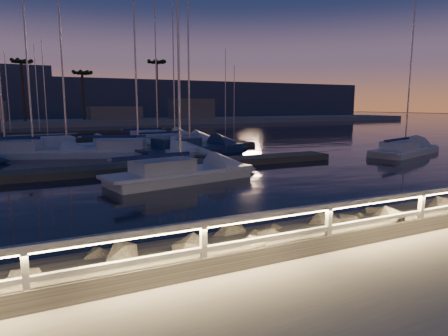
{
  "coord_description": "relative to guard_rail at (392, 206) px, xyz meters",
  "views": [
    {
      "loc": [
        -7.82,
        -6.6,
        3.18
      ],
      "look_at": [
        -2.6,
        4.0,
        1.31
      ],
      "focal_mm": 32.0,
      "sensor_mm": 36.0,
      "label": 1
    }
  ],
  "objects": [
    {
      "name": "palm_left",
      "position": [
        -7.93,
        72.0,
        9.36
      ],
      "size": [
        3.0,
        3.0,
        11.2
      ],
      "color": "#503A25",
      "rests_on": "ground"
    },
    {
      "name": "palm_center",
      "position": [
        2.07,
        73.0,
        8.01
      ],
      "size": [
        3.0,
        3.0,
        9.7
      ],
      "color": "#503A25",
      "rests_on": "ground"
    },
    {
      "name": "sailboat_e",
      "position": [
        -9.44,
        26.23,
        -0.96
      ],
      "size": [
        6.72,
        4.28,
        11.22
      ],
      "rotation": [
        0.0,
        0.0,
        0.41
      ],
      "color": "silver",
      "rests_on": "ground"
    },
    {
      "name": "sailboat_d",
      "position": [
        18.11,
        14.64,
        -0.96
      ],
      "size": [
        8.41,
        4.72,
        13.73
      ],
      "rotation": [
        0.0,
        0.0,
        0.32
      ],
      "color": "silver",
      "rests_on": "ground"
    },
    {
      "name": "sailboat_c",
      "position": [
        -0.66,
        22.84,
        -0.91
      ],
      "size": [
        9.3,
        5.88,
        15.38
      ],
      "rotation": [
        0.0,
        0.0,
        -0.4
      ],
      "color": "silver",
      "rests_on": "ground"
    },
    {
      "name": "riprap",
      "position": [
        -0.85,
        1.65,
        -1.02
      ],
      "size": [
        33.1,
        2.75,
        1.31
      ],
      "color": "slate",
      "rests_on": "ground"
    },
    {
      "name": "sailboat_h",
      "position": [
        4.46,
        29.12,
        -0.96
      ],
      "size": [
        8.49,
        3.44,
        13.96
      ],
      "rotation": [
        0.0,
        0.0,
        0.12
      ],
      "color": "silver",
      "rests_on": "ground"
    },
    {
      "name": "palm_right",
      "position": [
        16.07,
        72.0,
        10.26
      ],
      "size": [
        3.0,
        3.0,
        12.2
      ],
      "color": "#503A25",
      "rests_on": "ground"
    },
    {
      "name": "sailboat_g",
      "position": [
        3.33,
        22.45,
        -0.91
      ],
      "size": [
        9.47,
        4.27,
        15.54
      ],
      "rotation": [
        0.0,
        0.0,
        0.18
      ],
      "color": "navy",
      "rests_on": "ground"
    },
    {
      "name": "sailboat_f",
      "position": [
        -7.65,
        25.44,
        -0.92
      ],
      "size": [
        8.37,
        4.87,
        13.79
      ],
      "rotation": [
        0.0,
        0.0,
        -0.34
      ],
      "color": "silver",
      "rests_on": "ground"
    },
    {
      "name": "sailboat_j",
      "position": [
        -5.23,
        27.44,
        -0.9
      ],
      "size": [
        8.97,
        3.62,
        14.87
      ],
      "rotation": [
        0.0,
        0.0,
        0.12
      ],
      "color": "silver",
      "rests_on": "ground"
    },
    {
      "name": "sailboat_b",
      "position": [
        -1.23,
        11.96,
        -0.93
      ],
      "size": [
        8.08,
        3.8,
        13.28
      ],
      "rotation": [
        0.0,
        0.0,
        0.2
      ],
      "color": "silver",
      "rests_on": "ground"
    },
    {
      "name": "harbor_water",
      "position": [
        0.07,
        31.22,
        -1.74
      ],
      "size": [
        400.0,
        440.0,
        0.6
      ],
      "color": "black",
      "rests_on": "ground"
    },
    {
      "name": "guard_rail",
      "position": [
        0.0,
        0.0,
        0.0
      ],
      "size": [
        44.11,
        0.12,
        1.06
      ],
      "color": "silver",
      "rests_on": "ground"
    },
    {
      "name": "floating_docks",
      "position": [
        0.07,
        32.5,
        -1.17
      ],
      "size": [
        22.0,
        36.0,
        0.4
      ],
      "color": "#534D45",
      "rests_on": "ground"
    },
    {
      "name": "far_shore",
      "position": [
        -0.06,
        74.05,
        -0.48
      ],
      "size": [
        160.0,
        14.0,
        5.2
      ],
      "color": "#A6A096",
      "rests_on": "ground"
    },
    {
      "name": "sailboat_k",
      "position": [
        4.12,
        33.49,
        -0.93
      ],
      "size": [
        8.8,
        4.37,
        14.4
      ],
      "rotation": [
        0.0,
        0.0,
        0.23
      ],
      "color": "silver",
      "rests_on": "ground"
    },
    {
      "name": "ground",
      "position": [
        0.07,
        0.0,
        -0.77
      ],
      "size": [
        400.0,
        400.0,
        0.0
      ],
      "primitive_type": "plane",
      "color": "#A6A096",
      "rests_on": "ground"
    }
  ]
}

